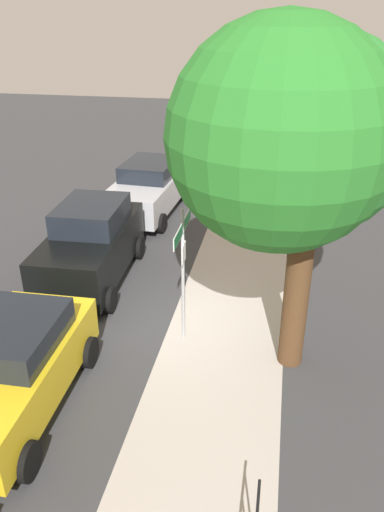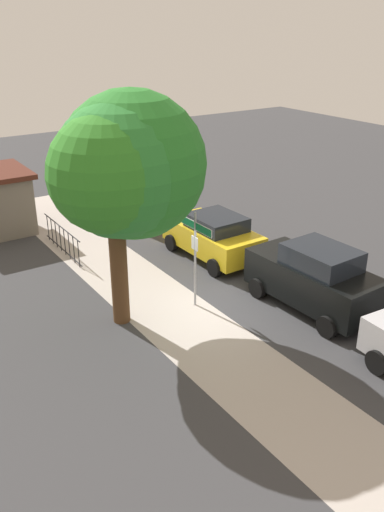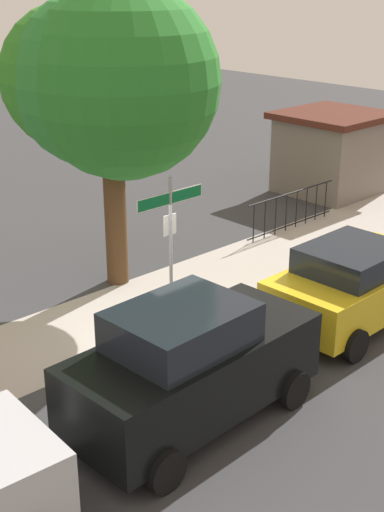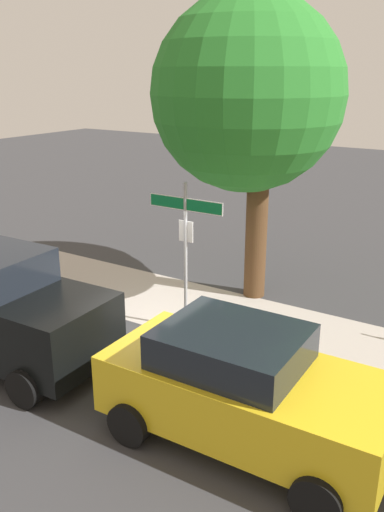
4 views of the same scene
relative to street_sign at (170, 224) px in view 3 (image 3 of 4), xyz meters
The scene contains 8 objects.
ground_plane 2.20m from the street_sign, 139.82° to the right, with size 60.00×60.00×0.00m, color #38383A.
sidewalk_strip 2.75m from the street_sign, 30.51° to the left, with size 24.00×2.60×0.00m, color #B2A79F.
street_sign is the anchor object (origin of this frame).
shade_tree 3.30m from the street_sign, 86.23° to the left, with size 4.07×4.49×6.61m.
car_black 3.74m from the street_sign, 126.70° to the right, with size 4.30×2.11×2.08m.
car_yellow 3.92m from the street_sign, 44.26° to the right, with size 4.07×2.11×1.70m.
iron_fence 6.61m from the street_sign, 17.18° to the left, with size 3.55×0.04×1.07m.
utility_shed 10.51m from the street_sign, 18.92° to the left, with size 3.19×3.07×2.57m.
Camera 3 is at (-8.23, -9.47, 6.70)m, focal length 50.03 mm.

